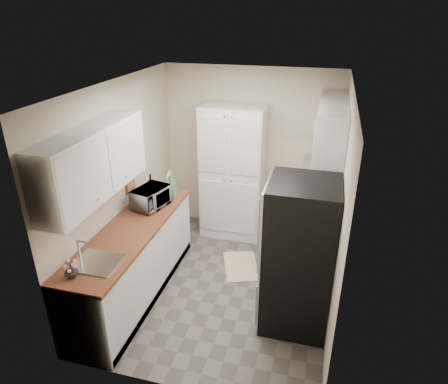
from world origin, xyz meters
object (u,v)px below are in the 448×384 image
object	(u,v)px
toaster_oven	(322,183)
wine_bottle	(151,186)
electric_range	(305,247)
microwave	(151,198)
pantry_cabinet	(233,173)
refrigerator	(299,257)

from	to	relation	value
toaster_oven	wine_bottle	bearing A→B (deg)	-164.59
electric_range	microwave	distance (m)	2.05
microwave	toaster_oven	distance (m)	2.32
electric_range	microwave	xyz separation A→B (m)	(-1.95, -0.26, 0.57)
electric_range	toaster_oven	bearing A→B (deg)	81.80
pantry_cabinet	refrigerator	bearing A→B (deg)	-56.54
refrigerator	electric_range	bearing A→B (deg)	87.52
microwave	pantry_cabinet	bearing A→B (deg)	-18.72
wine_bottle	refrigerator	bearing A→B (deg)	-22.22
pantry_cabinet	wine_bottle	size ratio (longest dim) A/B	6.96
electric_range	refrigerator	xyz separation A→B (m)	(-0.03, -0.80, 0.37)
wine_bottle	electric_range	bearing A→B (deg)	-1.01
electric_range	refrigerator	distance (m)	0.88
microwave	refrigerator	bearing A→B (deg)	-91.31
wine_bottle	toaster_oven	distance (m)	2.33
microwave	wine_bottle	distance (m)	0.32
electric_range	pantry_cabinet	bearing A→B (deg)	141.78
pantry_cabinet	toaster_oven	world-z (taller)	pantry_cabinet
refrigerator	wine_bottle	bearing A→B (deg)	157.78
pantry_cabinet	wine_bottle	bearing A→B (deg)	-135.62
pantry_cabinet	toaster_oven	bearing A→B (deg)	-5.50
refrigerator	microwave	size ratio (longest dim) A/B	3.63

